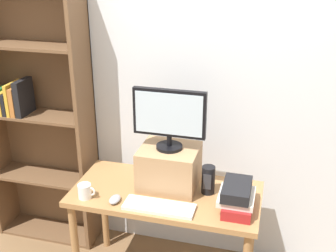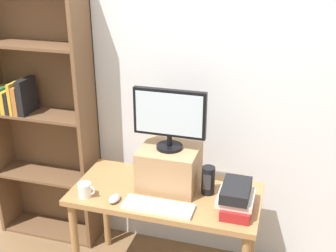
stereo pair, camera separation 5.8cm
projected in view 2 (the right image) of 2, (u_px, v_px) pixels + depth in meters
name	position (u px, v px, depth m)	size (l,w,h in m)	color
back_wall	(185.00, 83.00, 2.87)	(7.00, 0.08, 2.60)	silver
desk	(166.00, 204.00, 2.72)	(1.20, 0.58, 0.72)	#9E7042
bookshelf_unit	(39.00, 111.00, 3.12)	(0.80, 0.28, 2.04)	brown
riser_box	(170.00, 167.00, 2.70)	(0.37, 0.32, 0.27)	#A87F56
computer_monitor	(170.00, 117.00, 2.56)	(0.46, 0.17, 0.39)	black
keyboard	(158.00, 207.00, 2.50)	(0.43, 0.14, 0.02)	silver
computer_mouse	(114.00, 199.00, 2.57)	(0.06, 0.10, 0.04)	#99999E
book_stack	(236.00, 198.00, 2.46)	(0.21, 0.27, 0.17)	maroon
coffee_mug	(85.00, 190.00, 2.61)	(0.11, 0.08, 0.09)	white
desk_speaker	(208.00, 180.00, 2.63)	(0.08, 0.09, 0.18)	black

